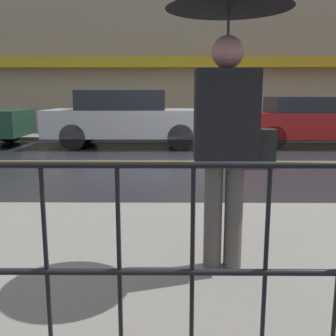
% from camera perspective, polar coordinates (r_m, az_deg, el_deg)
% --- Properties ---
extents(ground_plane, '(80.00, 80.00, 0.00)m').
position_cam_1_polar(ground_plane, '(8.84, 4.80, 0.95)').
color(ground_plane, black).
extents(sidewalk_near, '(28.00, 3.19, 0.13)m').
position_cam_1_polar(sidewalk_near, '(3.59, 11.48, -12.87)').
color(sidewalk_near, slate).
rests_on(sidewalk_near, ground_plane).
extents(sidewalk_far, '(28.00, 2.19, 0.13)m').
position_cam_1_polar(sidewalk_far, '(13.73, 3.26, 4.70)').
color(sidewalk_far, slate).
rests_on(sidewalk_far, ground_plane).
extents(lane_marking, '(25.20, 0.12, 0.01)m').
position_cam_1_polar(lane_marking, '(8.84, 4.80, 0.97)').
color(lane_marking, gold).
rests_on(lane_marking, ground_plane).
extents(building_storefront, '(28.00, 0.85, 5.66)m').
position_cam_1_polar(building_storefront, '(14.93, 3.14, 15.75)').
color(building_storefront, gray).
rests_on(building_storefront, ground_plane).
extents(railing_foreground, '(12.00, 0.04, 1.04)m').
position_cam_1_polar(railing_foreground, '(2.12, 19.15, -9.39)').
color(railing_foreground, black).
rests_on(railing_foreground, sidewalk_near).
extents(pedestrian, '(0.91, 0.91, 2.16)m').
position_cam_1_polar(pedestrian, '(3.00, 8.75, 15.05)').
color(pedestrian, '#4C4742').
rests_on(pedestrian, sidewalk_near).
extents(car_silver, '(4.67, 1.92, 1.59)m').
position_cam_1_polar(car_silver, '(11.45, -5.83, 7.27)').
color(car_silver, '#B2B5BA').
rests_on(car_silver, ground_plane).
extents(car_red, '(4.51, 1.78, 1.41)m').
position_cam_1_polar(car_red, '(12.12, 20.53, 6.45)').
color(car_red, maroon).
rests_on(car_red, ground_plane).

